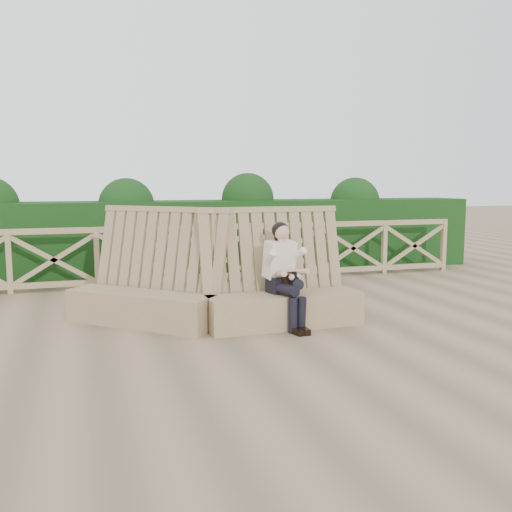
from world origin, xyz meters
name	(u,v)px	position (x,y,z in m)	size (l,w,h in m)	color
ground	(277,328)	(0.00, 0.00, 0.00)	(60.00, 60.00, 0.00)	brown
bench	(213,295)	(-0.76, 0.43, 0.39)	(3.76, 1.98, 1.57)	#82694A
woman	(284,271)	(0.11, 0.05, 0.74)	(0.46, 0.86, 1.37)	black
guardrail	(215,253)	(0.00, 3.50, 0.55)	(10.10, 0.09, 1.10)	#997E59
hedge	(202,237)	(0.00, 4.70, 0.75)	(12.00, 1.20, 1.50)	black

